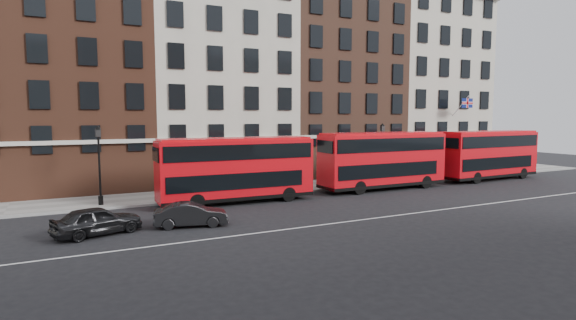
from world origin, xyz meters
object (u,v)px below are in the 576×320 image
bus_b (236,168)px  bus_c (383,159)px  bus_d (489,154)px  car_rear (97,221)px  traffic_light (468,153)px  car_front (191,215)px

bus_b → bus_c: bearing=1.7°
bus_b → bus_d: bus_d is taller
car_rear → traffic_light: traffic_light is taller
bus_d → car_rear: (-35.08, -4.96, -1.77)m
bus_b → car_front: bearing=-129.1°
car_rear → bus_d: bearing=-98.9°
bus_b → traffic_light: size_ratio=3.36×
bus_b → bus_d: 25.70m
car_rear → car_front: car_rear is taller
bus_b → car_rear: size_ratio=2.51×
car_rear → car_front: bearing=-111.7°
bus_c → car_front: (-17.56, -5.35, -1.89)m
car_rear → bus_c: bearing=-94.4°
bus_d → car_front: bus_d is taller
bus_c → car_front: 18.46m
traffic_light → car_front: bearing=-166.3°
bus_d → traffic_light: (-0.63, 1.91, -0.07)m
bus_d → car_rear: bus_d is taller
bus_b → car_rear: 10.74m
car_rear → bus_b: bearing=-79.1°
bus_b → traffic_light: (25.07, 1.91, -0.02)m
bus_b → car_front: bus_b is taller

